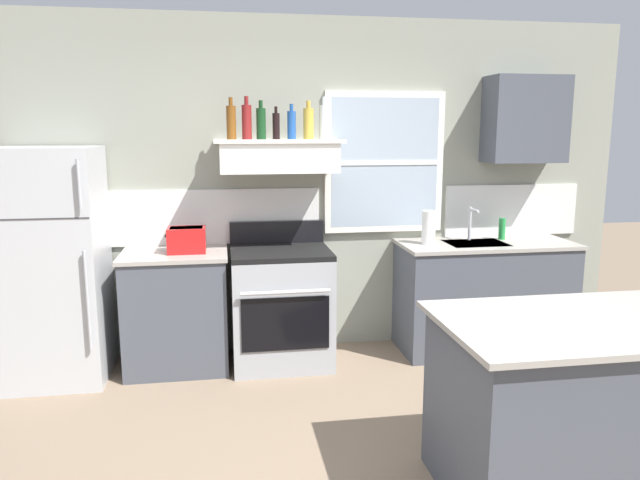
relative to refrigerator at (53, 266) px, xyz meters
The scene contains 19 objects.
back_wall 2.03m from the refrigerator, 11.29° to the left, with size 5.40×0.11×2.70m.
refrigerator is the anchor object (origin of this frame).
counter_left_of_stove 0.94m from the refrigerator, ahead, with size 0.79×0.63×0.91m.
toaster 0.96m from the refrigerator, ahead, with size 0.30×0.20×0.19m.
stove_range 1.69m from the refrigerator, ahead, with size 0.76×0.69×1.09m.
range_hood_shelf 1.83m from the refrigerator, ahead, with size 0.96×0.52×0.24m.
bottle_amber_wine 1.66m from the refrigerator, ahead, with size 0.07×0.07×0.31m.
bottle_red_label_wine 1.76m from the refrigerator, ahead, with size 0.07×0.07×0.32m.
bottle_dark_green_wine 1.84m from the refrigerator, ahead, with size 0.07×0.07×0.29m.
bottle_balsamic_dark 1.93m from the refrigerator, ahead, with size 0.06×0.06×0.25m.
bottle_blue_liqueur 2.03m from the refrigerator, ahead, with size 0.07×0.07×0.26m.
bottle_champagne_gold_foil 2.15m from the refrigerator, ahead, with size 0.08×0.08×0.29m.
bottle_clear_tall 2.26m from the refrigerator, ahead, with size 0.06×0.06×0.32m.
counter_right_with_sink 3.37m from the refrigerator, ahead, with size 1.43×0.63×0.91m.
sink_faucet 3.26m from the refrigerator, ahead, with size 0.03×0.17×0.28m.
paper_towel_roll 2.86m from the refrigerator, ahead, with size 0.11×0.11×0.27m, color white.
dish_soap_bottle 3.54m from the refrigerator, ahead, with size 0.06×0.06×0.18m, color #268C3F.
kitchen_island 3.54m from the refrigerator, 33.44° to the right, with size 1.40×0.90×0.91m.
upper_cabinet_right 3.85m from the refrigerator, ahead, with size 0.64×0.32×0.70m.
Camera 1 is at (-0.68, -2.64, 1.82)m, focal length 33.60 mm.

